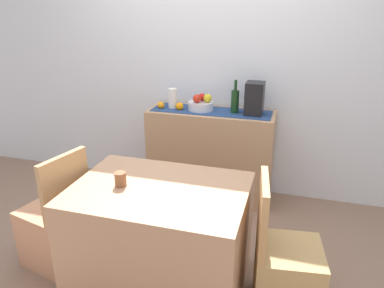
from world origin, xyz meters
The scene contains 17 objects.
ground_plane centered at (0.00, 0.00, -0.01)m, with size 6.40×6.40×0.02m, color #856753.
room_wall_rear centered at (0.00, 1.18, 1.35)m, with size 6.40×0.06×2.70m, color silver.
sideboard_console centered at (0.06, 0.92, 0.44)m, with size 1.19×0.42×0.89m, color tan.
table_runner centered at (0.06, 0.92, 0.89)m, with size 1.12×0.32×0.01m, color navy.
fruit_bowl centered at (-0.04, 0.92, 0.93)m, with size 0.24×0.24×0.08m, color silver.
apple_front centered at (-0.06, 0.88, 1.01)m, with size 0.08×0.08×0.08m, color red.
apple_rear centered at (-0.04, 0.96, 1.01)m, with size 0.07×0.07×0.07m, color red.
apple_center centered at (0.03, 0.92, 1.01)m, with size 0.08×0.08×0.08m, color gold.
wine_bottle centered at (0.28, 0.92, 1.00)m, with size 0.07×0.07×0.31m.
coffee_maker centered at (0.46, 0.92, 1.04)m, with size 0.16×0.18×0.30m, color black.
ceramic_vase centered at (-0.32, 0.92, 0.98)m, with size 0.08×0.08×0.19m, color silver.
orange_loose_end centered at (-0.23, 0.87, 0.93)m, with size 0.07×0.07×0.07m, color orange.
orange_loose_far centered at (-0.42, 0.87, 0.92)m, with size 0.07×0.07×0.07m, color orange.
dining_table centered at (0.04, -0.38, 0.37)m, with size 1.13×0.81×0.74m, color tan.
coffee_cup centered at (-0.21, -0.42, 0.79)m, with size 0.08×0.08×0.09m, color brown.
chair_near_window centered at (-0.79, -0.39, 0.27)m, with size 0.48×0.48×0.90m.
chair_by_corner centered at (0.86, -0.38, 0.27)m, with size 0.45×0.45×0.90m.
Camera 1 is at (0.83, -2.33, 1.86)m, focal length 34.54 mm.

